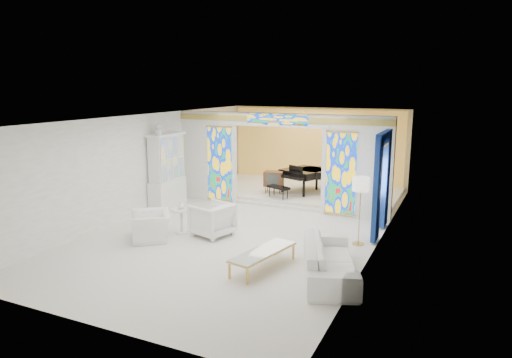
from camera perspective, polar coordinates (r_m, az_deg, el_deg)
The scene contains 24 objects.
floor at distance 12.83m, azimuth -0.64°, elevation -5.78°, with size 12.00×12.00×0.00m, color silver.
ceiling at distance 12.27m, azimuth -0.67°, elevation 7.72°, with size 7.00×12.00×0.02m, color white.
wall_back at distance 18.00m, azimuth 7.59°, elevation 4.07°, with size 7.00×0.02×3.00m, color white.
wall_front at distance 7.66m, azimuth -20.45°, elevation -6.91°, with size 7.00×0.02×3.00m, color white.
wall_left at distance 14.29m, azimuth -13.44°, elevation 1.90°, with size 0.02×12.00×3.00m, color white.
wall_right at distance 11.43m, azimuth 15.40°, elevation -0.59°, with size 0.02×12.00×3.00m, color white.
partition_wall at distance 14.24m, azimuth 2.79°, elevation 2.79°, with size 7.00×0.22×3.00m.
stained_glass_left at distance 15.07m, azimuth -4.55°, elevation 1.90°, with size 0.90×0.04×2.40m, color gold.
stained_glass_right at distance 13.58m, azimuth 10.58°, elevation 0.66°, with size 0.90×0.04×2.40m, color gold.
stained_glass_transom at distance 14.01m, azimuth 2.68°, elevation 7.46°, with size 2.00×0.04×0.34m, color gold.
alcove_platform at distance 16.47m, azimuth 5.49°, elevation -1.57°, with size 6.80×3.80×0.18m, color silver.
gold_curtain_back at distance 17.88m, azimuth 7.47°, elevation 4.03°, with size 6.70×0.10×2.90m, color #FFCA58.
chandelier at distance 15.93m, azimuth 6.22°, elevation 6.93°, with size 0.48×0.48×0.30m, color gold.
blue_drapes at distance 12.11m, azimuth 15.51°, elevation 0.45°, with size 0.14×1.85×2.65m.
china_cabinet at distance 14.65m, azimuth -11.07°, elevation 0.92°, with size 0.56×1.46×2.72m.
armchair_left at distance 11.90m, azimuth -12.97°, elevation -5.74°, with size 1.07×0.93×0.69m, color white.
armchair_right at distance 11.90m, azimuth -5.50°, elevation -5.05°, with size 0.92×0.95×0.86m, color white.
sofa at distance 9.53m, azimuth 9.17°, elevation -9.88°, with size 2.53×0.99×0.74m, color white.
side_table at distance 12.20m, azimuth -9.29°, elevation -4.75°, with size 0.60×0.60×0.65m.
vase at distance 12.12m, azimuth -9.34°, elevation -3.31°, with size 0.17×0.17×0.18m, color silver.
coffee_table at distance 9.79m, azimuth 0.89°, elevation -9.14°, with size 0.92×1.87×0.40m.
floor_lamp at distance 11.21m, azimuth 12.97°, elevation -1.02°, with size 0.51×0.51×1.69m.
grand_piano at distance 15.95m, azimuth 6.67°, elevation 0.73°, with size 2.12×2.54×0.98m.
tv_console at distance 15.77m, azimuth 2.22°, elevation 0.03°, with size 0.71×0.54×0.75m.
Camera 1 is at (5.25, -11.05, 3.84)m, focal length 32.00 mm.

